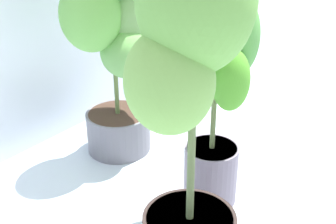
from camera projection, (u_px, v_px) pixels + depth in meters
ground_plane at (227, 206)px, 1.58m from camera, size 8.00×8.00×0.00m
potted_plant_center at (218, 65)px, 1.39m from camera, size 0.34×0.24×0.92m
potted_plant_front_left at (188, 110)px, 1.05m from camera, size 0.33×0.29×0.95m
potted_plant_back_center at (113, 27)px, 1.68m from camera, size 0.44×0.33×0.90m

